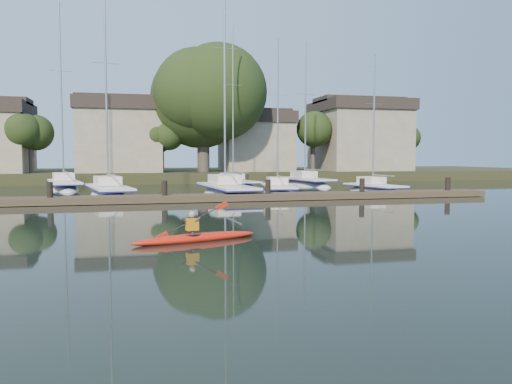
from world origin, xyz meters
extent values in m
plane|color=black|center=(0.00, 0.00, 0.00)|extent=(160.00, 160.00, 0.00)
ellipsoid|color=red|center=(-2.80, 0.65, 0.09)|extent=(4.00, 1.67, 0.30)
cylinder|color=black|center=(-2.93, 0.62, 0.19)|extent=(0.75, 0.75, 0.08)
imported|color=#322C30|center=(-2.93, 0.62, 0.51)|extent=(0.29, 0.36, 0.87)
cube|color=orange|center=(-2.93, 0.62, 0.52)|extent=(0.40, 0.34, 0.36)
sphere|color=tan|center=(-2.93, 0.62, 0.82)|extent=(0.20, 0.20, 0.20)
cube|color=#4E422C|center=(0.00, 14.00, 0.20)|extent=(34.00, 2.00, 0.35)
cylinder|color=black|center=(-9.00, 14.00, 0.30)|extent=(0.32, 0.32, 1.80)
cylinder|color=black|center=(-3.00, 14.00, 0.30)|extent=(0.32, 0.32, 1.80)
cylinder|color=black|center=(3.00, 14.00, 0.30)|extent=(0.32, 0.32, 1.80)
cylinder|color=black|center=(9.00, 14.00, 0.30)|extent=(0.32, 0.32, 1.80)
cylinder|color=black|center=(15.00, 14.00, 0.30)|extent=(0.32, 0.32, 1.80)
ellipsoid|color=white|center=(-6.24, 19.10, -0.37)|extent=(3.93, 9.23, 2.00)
cube|color=white|center=(-6.24, 19.10, 0.58)|extent=(3.51, 7.62, 0.15)
cube|color=navy|center=(-6.24, 19.10, 0.50)|extent=(3.62, 7.82, 0.08)
cube|color=silver|center=(-6.35, 19.62, 0.97)|extent=(1.94, 2.75, 0.58)
cylinder|color=#9EA0A5|center=(-6.30, 19.36, 6.96)|extent=(0.13, 0.13, 12.66)
cylinder|color=#9EA0A5|center=(-5.98, 17.78, 1.42)|extent=(0.75, 3.36, 0.08)
cylinder|color=#9EA0A5|center=(-6.30, 19.36, 8.48)|extent=(1.66, 0.36, 0.03)
ellipsoid|color=white|center=(1.23, 18.00, -0.39)|extent=(3.23, 10.13, 2.10)
cube|color=white|center=(1.23, 18.00, 0.61)|extent=(2.96, 8.34, 0.15)
cube|color=navy|center=(1.23, 18.00, 0.52)|extent=(3.06, 8.54, 0.09)
cube|color=silver|center=(1.18, 18.60, 1.02)|extent=(1.80, 2.92, 0.61)
cylinder|color=#9EA0A5|center=(1.21, 18.30, 7.86)|extent=(0.13, 0.13, 14.39)
cylinder|color=#9EA0A5|center=(1.37, 16.52, 1.49)|extent=(0.44, 3.78, 0.09)
cylinder|color=#9EA0A5|center=(1.21, 18.30, 9.58)|extent=(1.77, 0.20, 0.03)
ellipsoid|color=white|center=(5.06, 19.02, -0.32)|extent=(2.95, 7.52, 1.74)
cube|color=white|center=(5.06, 19.02, 0.50)|extent=(2.67, 6.20, 0.13)
cube|color=navy|center=(5.06, 19.02, 0.43)|extent=(2.76, 6.36, 0.07)
cube|color=silver|center=(5.12, 19.45, 0.84)|extent=(1.56, 2.21, 0.50)
cylinder|color=#9EA0A5|center=(5.09, 19.23, 5.58)|extent=(0.11, 0.11, 10.07)
cylinder|color=#9EA0A5|center=(4.90, 17.93, 1.24)|extent=(0.47, 2.76, 0.07)
cylinder|color=#9EA0A5|center=(5.09, 19.23, 6.79)|extent=(1.45, 0.24, 0.03)
ellipsoid|color=white|center=(11.92, 18.10, -0.32)|extent=(2.98, 6.67, 1.75)
cube|color=white|center=(11.92, 18.10, 0.51)|extent=(2.70, 5.51, 0.13)
cube|color=navy|center=(11.92, 18.10, 0.43)|extent=(2.79, 5.65, 0.07)
cube|color=silver|center=(11.86, 18.48, 0.85)|extent=(1.57, 1.99, 0.51)
cylinder|color=#9EA0A5|center=(11.89, 18.29, 5.15)|extent=(0.11, 0.11, 9.19)
cylinder|color=#9EA0A5|center=(12.09, 17.15, 1.24)|extent=(0.48, 2.42, 0.07)
cylinder|color=#9EA0A5|center=(11.89, 18.29, 6.25)|extent=(1.45, 0.27, 0.03)
ellipsoid|color=white|center=(-10.00, 27.05, -0.37)|extent=(4.07, 9.76, 2.01)
cube|color=white|center=(-10.00, 27.05, 0.58)|extent=(3.63, 8.06, 0.15)
cube|color=navy|center=(-10.00, 27.05, 0.50)|extent=(3.75, 8.27, 0.08)
cube|color=silver|center=(-10.12, 27.61, 0.97)|extent=(1.98, 2.90, 0.58)
cylinder|color=#9EA0A5|center=(-10.06, 27.33, 7.50)|extent=(0.13, 0.13, 13.73)
cylinder|color=#9EA0A5|center=(-9.72, 25.65, 1.43)|extent=(0.80, 3.56, 0.08)
cylinder|color=#9EA0A5|center=(-10.06, 27.33, 9.15)|extent=(1.66, 0.37, 0.03)
ellipsoid|color=white|center=(3.58, 27.20, -0.32)|extent=(3.57, 9.43, 1.75)
cube|color=white|center=(3.58, 27.20, 0.51)|extent=(3.18, 7.78, 0.13)
cube|color=navy|center=(3.58, 27.20, 0.43)|extent=(3.29, 7.98, 0.07)
cube|color=silver|center=(3.48, 27.74, 0.85)|extent=(1.74, 2.78, 0.51)
cylinder|color=#9EA0A5|center=(3.53, 27.47, 7.02)|extent=(0.11, 0.11, 12.93)
cylinder|color=#9EA0A5|center=(3.83, 25.84, 1.25)|extent=(0.70, 3.47, 0.07)
cylinder|color=#9EA0A5|center=(3.53, 27.47, 8.57)|extent=(1.46, 0.29, 0.03)
ellipsoid|color=white|center=(9.95, 27.01, -0.37)|extent=(3.35, 8.79, 2.03)
cube|color=white|center=(9.95, 27.01, 0.59)|extent=(3.04, 7.24, 0.15)
cube|color=navy|center=(9.95, 27.01, 0.50)|extent=(3.15, 7.42, 0.09)
cube|color=silver|center=(9.88, 27.52, 0.99)|extent=(1.80, 2.57, 0.59)
cylinder|color=#9EA0A5|center=(9.92, 27.26, 6.53)|extent=(0.13, 0.13, 11.78)
cylinder|color=#9EA0A5|center=(10.12, 25.74, 1.45)|extent=(0.51, 3.24, 0.09)
cylinder|color=#9EA0A5|center=(9.92, 27.26, 7.94)|extent=(1.70, 0.26, 0.03)
cube|color=#243018|center=(0.00, 44.00, 0.50)|extent=(90.00, 24.00, 1.00)
cube|color=#9F987F|center=(-6.00, 38.00, 4.00)|extent=(8.00, 8.00, 6.00)
cube|color=#2F2622|center=(-6.00, 38.00, 7.60)|extent=(8.40, 8.40, 1.20)
cube|color=#9F987F|center=(8.00, 38.00, 3.50)|extent=(7.00, 7.00, 5.00)
cube|color=#2F2622|center=(8.00, 38.00, 6.60)|extent=(7.35, 7.35, 1.20)
cube|color=#9F987F|center=(20.00, 38.00, 4.25)|extent=(9.00, 9.00, 6.50)
cube|color=#2F2622|center=(20.00, 38.00, 8.10)|extent=(9.45, 9.45, 1.20)
cylinder|color=#493F3A|center=(2.00, 35.00, 3.50)|extent=(1.20, 1.20, 5.00)
sphere|color=black|center=(2.00, 35.00, 8.50)|extent=(8.50, 8.50, 8.50)
cylinder|color=#493F3A|center=(-14.00, 36.00, 2.50)|extent=(0.48, 0.48, 3.00)
sphere|color=black|center=(-14.00, 36.00, 5.00)|extent=(3.40, 3.40, 3.40)
cylinder|color=#493F3A|center=(-2.00, 35.50, 2.40)|extent=(0.38, 0.38, 2.80)
sphere|color=black|center=(-2.00, 35.50, 4.60)|extent=(2.72, 2.72, 2.72)
cylinder|color=#493F3A|center=(14.00, 36.50, 2.60)|extent=(0.50, 0.50, 3.20)
sphere|color=black|center=(14.00, 36.50, 5.25)|extent=(3.57, 3.57, 3.57)
cylinder|color=#493F3A|center=(24.00, 35.00, 2.30)|extent=(0.41, 0.41, 2.60)
sphere|color=black|center=(24.00, 35.00, 4.45)|extent=(2.89, 2.89, 2.89)
camera|label=1|loc=(-4.56, -14.24, 2.55)|focal=35.00mm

